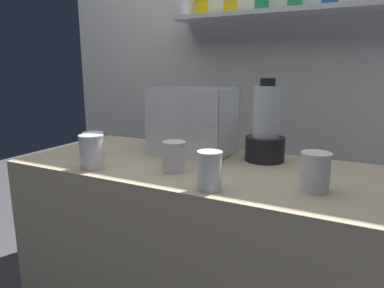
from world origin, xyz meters
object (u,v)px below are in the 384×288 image
object	(u,v)px
juice_cup_pomegranate_left	(92,153)
juice_cup_carrot_right	(210,173)
carrot_display_bin	(196,133)
juice_cup_mango_middle	(174,158)
blender_pitcher	(266,130)
juice_cup_pomegranate_far_right	(315,175)
juice_cup_orange_far_left	(94,146)

from	to	relation	value
juice_cup_pomegranate_left	juice_cup_carrot_right	xyz separation A→B (m)	(0.50, -0.01, -0.01)
carrot_display_bin	juice_cup_pomegranate_left	bearing A→B (deg)	-121.56
juice_cup_mango_middle	juice_cup_carrot_right	distance (m)	0.23
juice_cup_pomegranate_left	juice_cup_mango_middle	world-z (taller)	juice_cup_pomegranate_left
blender_pitcher	juice_cup_pomegranate_far_right	size ratio (longest dim) A/B	2.74
juice_cup_pomegranate_left	carrot_display_bin	bearing A→B (deg)	58.44
blender_pitcher	juice_cup_pomegranate_far_right	bearing A→B (deg)	-50.74
blender_pitcher	juice_cup_mango_middle	world-z (taller)	blender_pitcher
juice_cup_pomegranate_left	juice_cup_pomegranate_far_right	bearing A→B (deg)	8.83
juice_cup_mango_middle	juice_cup_carrot_right	bearing A→B (deg)	-31.39
juice_cup_mango_middle	juice_cup_carrot_right	size ratio (longest dim) A/B	0.91
blender_pitcher	juice_cup_mango_middle	xyz separation A→B (m)	(-0.26, -0.31, -0.08)
juice_cup_orange_far_left	juice_cup_carrot_right	size ratio (longest dim) A/B	0.86
juice_cup_mango_middle	juice_cup_pomegranate_left	bearing A→B (deg)	-159.99
juice_cup_orange_far_left	juice_cup_mango_middle	xyz separation A→B (m)	(0.42, -0.03, 0.00)
juice_cup_carrot_right	juice_cup_pomegranate_far_right	size ratio (longest dim) A/B	1.01
blender_pitcher	juice_cup_orange_far_left	xyz separation A→B (m)	(-0.68, -0.28, -0.08)
juice_cup_mango_middle	juice_cup_pomegranate_far_right	xyz separation A→B (m)	(0.49, 0.01, 0.00)
juice_cup_orange_far_left	juice_cup_pomegranate_left	xyz separation A→B (m)	(0.12, -0.14, 0.01)
juice_cup_carrot_right	carrot_display_bin	bearing A→B (deg)	121.88
juice_cup_orange_far_left	juice_cup_carrot_right	bearing A→B (deg)	-13.84
juice_cup_orange_far_left	juice_cup_pomegranate_left	bearing A→B (deg)	-48.74
juice_cup_orange_far_left	juice_cup_pomegranate_left	distance (m)	0.19
juice_cup_pomegranate_left	juice_cup_mango_middle	bearing A→B (deg)	20.01
juice_cup_pomegranate_left	juice_cup_pomegranate_far_right	xyz separation A→B (m)	(0.79, 0.12, -0.01)
carrot_display_bin	juice_cup_pomegranate_left	xyz separation A→B (m)	(-0.24, -0.40, -0.03)
juice_cup_orange_far_left	juice_cup_pomegranate_far_right	bearing A→B (deg)	-1.04
carrot_display_bin	juice_cup_mango_middle	world-z (taller)	carrot_display_bin
juice_cup_mango_middle	juice_cup_pomegranate_far_right	world-z (taller)	juice_cup_pomegranate_far_right
carrot_display_bin	juice_cup_orange_far_left	xyz separation A→B (m)	(-0.37, -0.26, -0.04)
carrot_display_bin	juice_cup_orange_far_left	bearing A→B (deg)	-144.98
juice_cup_orange_far_left	juice_cup_carrot_right	world-z (taller)	juice_cup_carrot_right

